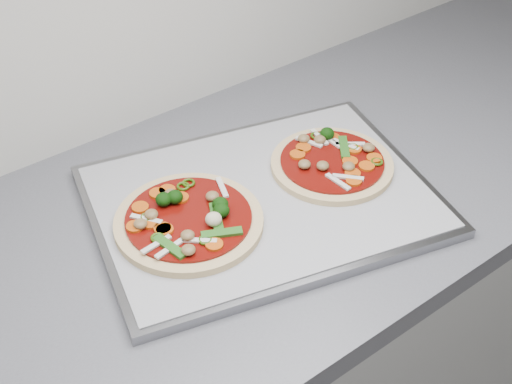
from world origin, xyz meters
TOP-DOWN VIEW (x-y plane):
  - countertop at (0.00, 1.30)m, footprint 3.60×0.60m
  - baking_tray at (0.27, 1.29)m, footprint 0.59×0.49m
  - parchment at (0.27, 1.29)m, footprint 0.56×0.46m
  - pizza_left at (0.15, 1.30)m, footprint 0.29×0.29m
  - pizza_right at (0.40, 1.28)m, footprint 0.25×0.25m

SIDE VIEW (x-z plane):
  - countertop at x=0.00m, z-range 0.86..0.90m
  - baking_tray at x=0.27m, z-range 0.90..0.92m
  - parchment at x=0.27m, z-range 0.92..0.92m
  - pizza_right at x=0.40m, z-range 0.91..0.94m
  - pizza_left at x=0.15m, z-range 0.91..0.95m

